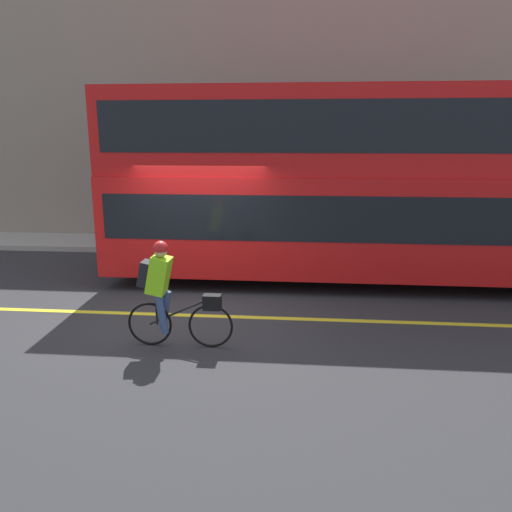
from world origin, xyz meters
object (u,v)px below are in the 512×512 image
(cyclist_on_bike, at_px, (167,290))
(street_sign_post, at_px, (486,196))
(trash_bin, at_px, (125,223))
(bus, at_px, (352,178))

(cyclist_on_bike, height_order, street_sign_post, street_sign_post)
(trash_bin, relative_size, street_sign_post, 0.42)
(cyclist_on_bike, distance_m, street_sign_post, 9.42)
(trash_bin, height_order, street_sign_post, street_sign_post)
(trash_bin, distance_m, street_sign_post, 9.71)
(cyclist_on_bike, relative_size, trash_bin, 1.55)
(cyclist_on_bike, bearing_deg, street_sign_post, 44.91)
(cyclist_on_bike, bearing_deg, bus, 51.49)
(bus, xyz_separation_m, trash_bin, (-5.95, 2.95, -1.54))
(bus, height_order, trash_bin, bus)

